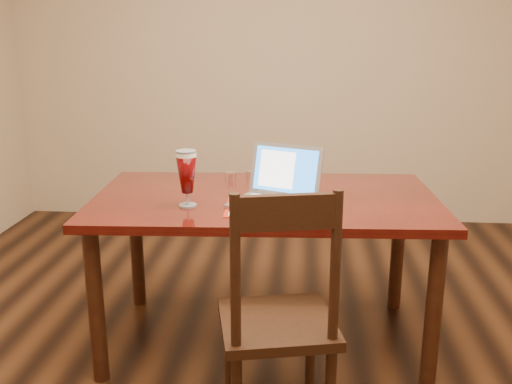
{
  "coord_description": "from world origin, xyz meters",
  "views": [
    {
      "loc": [
        0.15,
        -2.21,
        1.56
      ],
      "look_at": [
        -0.07,
        0.33,
        0.84
      ],
      "focal_mm": 40.0,
      "sensor_mm": 36.0,
      "label": 1
    }
  ],
  "objects": [
    {
      "name": "dining_table",
      "position": [
        -0.04,
        0.46,
        0.7
      ],
      "size": [
        1.71,
        1.02,
        1.05
      ],
      "rotation": [
        0.0,
        0.0,
        0.05
      ],
      "color": "#50100A",
      "rests_on": "ground"
    },
    {
      "name": "dining_chair",
      "position": [
        0.07,
        -0.23,
        0.49
      ],
      "size": [
        0.52,
        0.5,
        1.04
      ],
      "rotation": [
        0.0,
        0.0,
        0.21
      ],
      "color": "black",
      "rests_on": "ground"
    }
  ]
}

